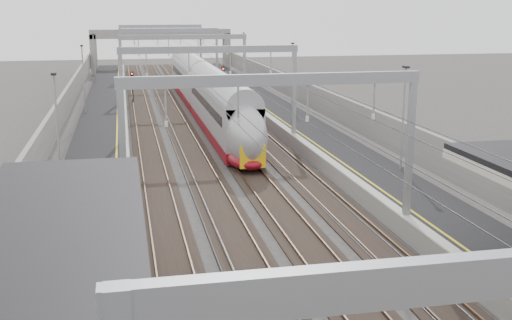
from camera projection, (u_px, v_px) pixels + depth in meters
name	position (u px, v px, depth m)	size (l,w,h in m)	color
platform_left	(101.00, 140.00, 48.66)	(4.00, 120.00, 1.00)	black
platform_right	(304.00, 132.00, 51.81)	(4.00, 120.00, 1.00)	black
tracks	(206.00, 141.00, 50.34)	(11.40, 140.00, 0.20)	black
overhead_line	(195.00, 57.00, 55.22)	(13.00, 140.00, 6.60)	gray
overbridge	(161.00, 39.00, 101.50)	(22.00, 2.20, 6.90)	slate
wall_left	(56.00, 127.00, 47.77)	(0.30, 120.00, 3.20)	slate
wall_right	(342.00, 117.00, 52.18)	(0.30, 120.00, 3.20)	slate
train	(207.00, 97.00, 60.58)	(2.61, 47.55, 4.13)	maroon
signal_green	(132.00, 81.00, 69.94)	(0.32, 0.32, 3.48)	black
signal_red_near	(204.00, 76.00, 75.45)	(0.32, 0.32, 3.48)	black
signal_red_far	(223.00, 76.00, 75.49)	(0.32, 0.32, 3.48)	black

